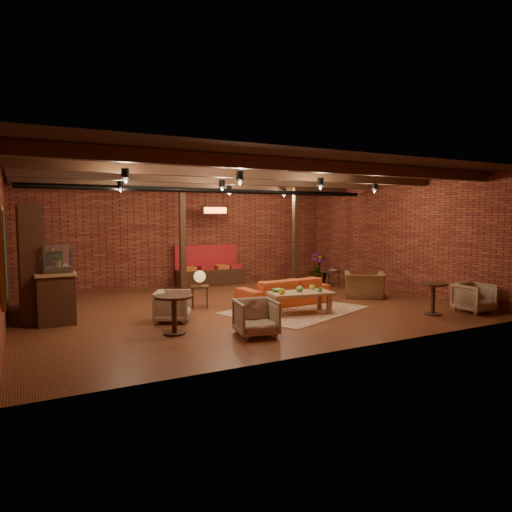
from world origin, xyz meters
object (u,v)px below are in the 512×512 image
round_table_left (174,308)px  side_table_book (331,272)px  armchair_right (364,281)px  armchair_far (474,296)px  round_table_right (433,294)px  side_table_lamp (200,279)px  plant_tall (319,237)px  sofa (283,291)px  armchair_a (173,305)px  armchair_b (256,316)px  coffee_table (300,294)px

round_table_left → side_table_book: 6.79m
armchair_right → round_table_left: bearing=50.8°
armchair_right → armchair_far: (0.95, -2.61, -0.09)m
round_table_left → side_table_book: bearing=28.4°
armchair_right → round_table_right: bearing=124.7°
armchair_right → side_table_book: size_ratio=1.78×
side_table_lamp → round_table_right: (4.26, -3.16, -0.20)m
armchair_far → round_table_right: bearing=167.7°
plant_tall → armchair_right: bearing=-95.9°
sofa → armchair_a: armchair_a is taller
side_table_book → armchair_a: bearing=-158.5°
armchair_b → armchair_far: bearing=4.5°
round_table_left → round_table_right: (5.56, -1.05, -0.02)m
sofa → round_table_left: bearing=19.9°
armchair_right → armchair_far: size_ratio=1.43×
side_table_book → side_table_lamp: bearing=-166.6°
sofa → armchair_right: bearing=171.6°
coffee_table → side_table_book: bearing=43.5°
coffee_table → armchair_right: bearing=18.8°
armchair_b → coffee_table: bearing=44.9°
armchair_b → armchair_right: size_ratio=0.71×
side_table_lamp → side_table_book: size_ratio=1.52×
armchair_b → armchair_right: (4.39, 2.14, 0.08)m
coffee_table → armchair_far: 3.99m
armchair_right → armchair_b: bearing=63.5°
coffee_table → armchair_a: 2.80m
armchair_b → side_table_book: armchair_b is taller
sofa → side_table_lamp: side_table_lamp is taller
armchair_a → round_table_right: bearing=-85.4°
armchair_far → round_table_left: bearing=168.6°
armchair_b → side_table_book: size_ratio=1.26×
sofa → side_table_book: bearing=-152.4°
side_table_lamp → round_table_right: size_ratio=1.25×
armchair_right → plant_tall: size_ratio=0.34×
armchair_a → side_table_book: bearing=-42.9°
side_table_book → round_table_right: round_table_right is taller
armchair_b → plant_tall: (4.65, 4.62, 1.14)m
armchair_b → plant_tall: bearing=54.3°
armchair_b → armchair_far: armchair_b is taller
side_table_lamp → armchair_b: size_ratio=1.21×
side_table_lamp → armchair_b: (-0.01, -2.92, -0.31)m
coffee_table → side_table_book: (2.95, 2.79, 0.04)m
round_table_left → armchair_b: bearing=-32.2°
armchair_far → plant_tall: bearing=97.2°
sofa → armchair_a: 3.00m
sofa → plant_tall: 3.75m
armchair_right → round_table_right: armchair_right is taller
armchair_b → round_table_left: bearing=157.3°
sofa → armchair_right: (2.44, -0.15, 0.12)m
coffee_table → side_table_lamp: bearing=135.9°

